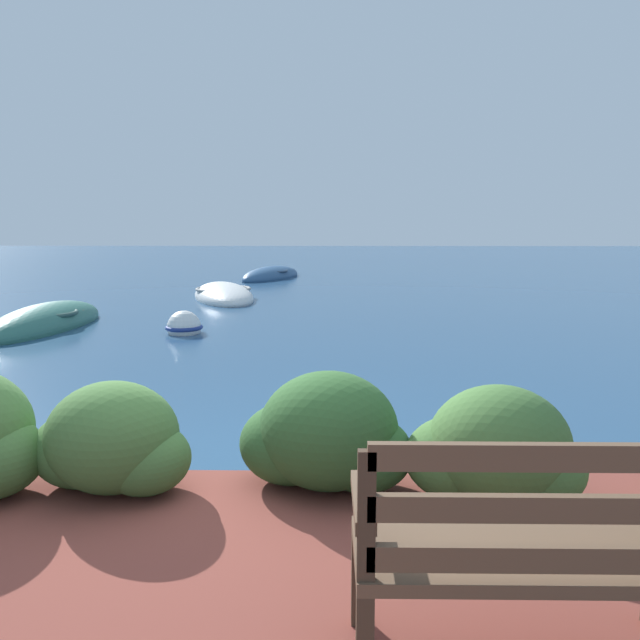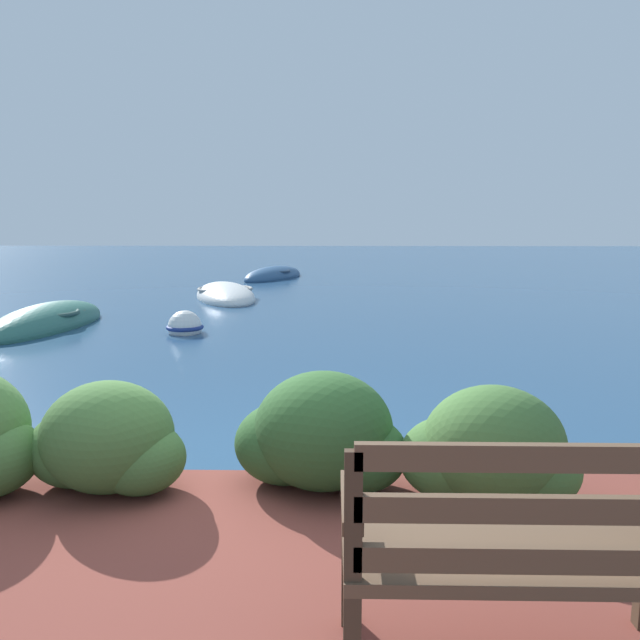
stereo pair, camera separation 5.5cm
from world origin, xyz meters
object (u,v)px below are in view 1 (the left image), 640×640
Objects in this scene: rowboat_mid at (224,296)px; mooring_buoy at (184,327)px; park_bench at (531,547)px; rowboat_nearest at (46,325)px; rowboat_far at (271,277)px.

mooring_buoy reaches higher than rowboat_mid.
rowboat_mid is at bearing 97.38° from park_bench.
rowboat_far is (3.03, 9.14, -0.01)m from rowboat_nearest.
rowboat_nearest is 9.63m from rowboat_far.
mooring_buoy is (-0.55, -9.59, 0.04)m from rowboat_far.
rowboat_far is 9.61m from mooring_buoy.
mooring_buoy is (-3.09, 7.97, -0.60)m from park_bench.
park_bench is 10.12m from rowboat_nearest.
rowboat_mid is 1.04× the size of rowboat_far.
rowboat_nearest is 5.42× the size of mooring_buoy.
rowboat_far is at bearing -12.28° from rowboat_nearest.
rowboat_mid is 5.12m from rowboat_far.
park_bench reaches higher than mooring_buoy.
rowboat_nearest is 1.00× the size of rowboat_far.
park_bench reaches higher than rowboat_mid.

